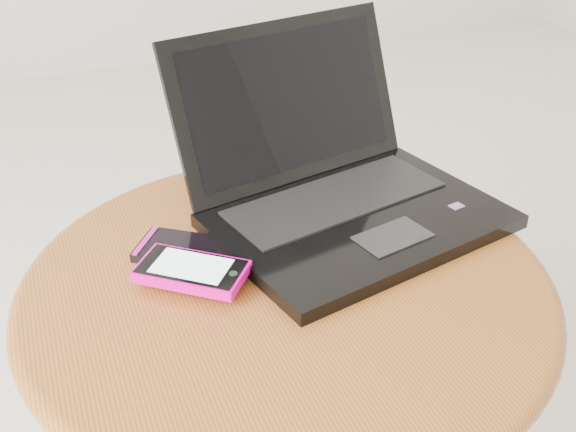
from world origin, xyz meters
name	(u,v)px	position (x,y,z in m)	size (l,w,h in m)	color
table	(287,344)	(-0.01, -0.06, 0.35)	(0.56, 0.56, 0.45)	#5B3116
laptop	(337,185)	(0.09, 0.04, 0.48)	(0.38, 0.36, 0.20)	black
phone_black	(190,251)	(-0.10, 0.01, 0.45)	(0.13, 0.12, 0.01)	black
phone_pink	(192,271)	(-0.11, -0.04, 0.46)	(0.12, 0.11, 0.01)	#EC0292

